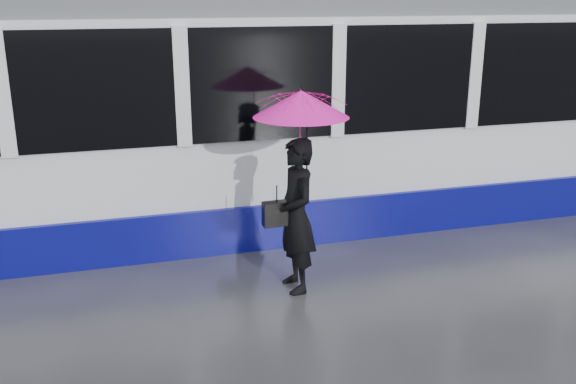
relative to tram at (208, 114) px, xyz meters
name	(u,v)px	position (x,y,z in m)	size (l,w,h in m)	color
ground	(253,294)	(0.03, -2.50, -1.64)	(90.00, 90.00, 0.00)	#27272B
rails	(214,222)	(0.03, 0.00, -1.63)	(34.00, 1.51, 0.02)	#3F3D38
tram	(208,114)	(0.00, 0.00, 0.00)	(26.00, 2.56, 3.35)	white
woman	(296,216)	(0.55, -2.49, -0.75)	(0.65, 0.43, 1.78)	black
umbrella	(301,123)	(0.60, -2.49, 0.31)	(1.09, 1.09, 1.20)	#E8136B
handbag	(277,214)	(0.33, -2.47, -0.71)	(0.32, 0.15, 0.46)	black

